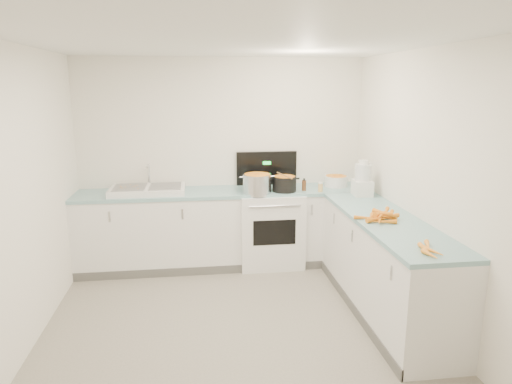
{
  "coord_description": "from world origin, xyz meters",
  "views": [
    {
      "loc": [
        -0.33,
        -3.63,
        2.16
      ],
      "look_at": [
        0.3,
        1.1,
        1.05
      ],
      "focal_mm": 32.0,
      "sensor_mm": 36.0,
      "label": 1
    }
  ],
  "objects": [
    {
      "name": "food_processor",
      "position": [
        1.54,
        1.24,
        1.11
      ],
      "size": [
        0.21,
        0.25,
        0.41
      ],
      "color": "white",
      "rests_on": "counter_right"
    },
    {
      "name": "stove",
      "position": [
        0.55,
        1.69,
        0.47
      ],
      "size": [
        0.76,
        0.65,
        1.36
      ],
      "color": "white",
      "rests_on": "ground"
    },
    {
      "name": "peeled_carrots",
      "position": [
        1.39,
        -0.58,
        0.96
      ],
      "size": [
        0.17,
        0.36,
        0.04
      ],
      "color": "orange",
      "rests_on": "counter_right"
    },
    {
      "name": "wall_front",
      "position": [
        0.0,
        -2.0,
        1.25
      ],
      "size": [
        3.5,
        0.0,
        2.5
      ],
      "primitive_type": null,
      "rotation": [
        -1.57,
        0.0,
        0.0
      ],
      "color": "white",
      "rests_on": "ground"
    },
    {
      "name": "steel_pot",
      "position": [
        0.37,
        1.53,
        1.04
      ],
      "size": [
        0.35,
        0.35,
        0.24
      ],
      "primitive_type": "cylinder",
      "rotation": [
        0.0,
        0.0,
        -0.08
      ],
      "color": "silver",
      "rests_on": "stove"
    },
    {
      "name": "black_pot",
      "position": [
        0.7,
        1.56,
        1.02
      ],
      "size": [
        0.35,
        0.35,
        0.2
      ],
      "primitive_type": "cylinder",
      "rotation": [
        0.0,
        0.0,
        0.28
      ],
      "color": "black",
      "rests_on": "stove"
    },
    {
      "name": "ceiling",
      "position": [
        0.0,
        0.0,
        2.5
      ],
      "size": [
        3.5,
        4.0,
        0.0
      ],
      "primitive_type": null,
      "rotation": [
        3.14,
        0.0,
        0.0
      ],
      "color": "white",
      "rests_on": "ground"
    },
    {
      "name": "wall_back",
      "position": [
        0.0,
        2.0,
        1.25
      ],
      "size": [
        3.5,
        0.0,
        2.5
      ],
      "primitive_type": null,
      "rotation": [
        1.57,
        0.0,
        0.0
      ],
      "color": "white",
      "rests_on": "ground"
    },
    {
      "name": "carrot_pile",
      "position": [
        1.38,
        0.29,
        0.97
      ],
      "size": [
        0.43,
        0.46,
        0.09
      ],
      "color": "orange",
      "rests_on": "counter_right"
    },
    {
      "name": "wooden_spoon",
      "position": [
        0.7,
        1.56,
        1.13
      ],
      "size": [
        0.12,
        0.39,
        0.02
      ],
      "primitive_type": "cylinder",
      "rotation": [
        1.57,
        0.0,
        0.25
      ],
      "color": "#AD7A47",
      "rests_on": "black_pot"
    },
    {
      "name": "sink",
      "position": [
        -0.9,
        1.7,
        0.98
      ],
      "size": [
        0.86,
        0.52,
        0.31
      ],
      "color": "white",
      "rests_on": "counter_back"
    },
    {
      "name": "wall_right",
      "position": [
        1.75,
        0.0,
        1.25
      ],
      "size": [
        0.0,
        4.0,
        2.5
      ],
      "primitive_type": null,
      "rotation": [
        1.57,
        0.0,
        -1.57
      ],
      "color": "white",
      "rests_on": "ground"
    },
    {
      "name": "extract_bottle",
      "position": [
        0.94,
        1.56,
        1.0
      ],
      "size": [
        0.05,
        0.05,
        0.13
      ],
      "primitive_type": "cylinder",
      "color": "#593319",
      "rests_on": "counter_back"
    },
    {
      "name": "counter_back",
      "position": [
        0.0,
        1.7,
        0.47
      ],
      "size": [
        3.5,
        0.62,
        0.94
      ],
      "color": "white",
      "rests_on": "ground"
    },
    {
      "name": "floor",
      "position": [
        0.0,
        0.0,
        0.0
      ],
      "size": [
        3.5,
        4.0,
        0.0
      ],
      "primitive_type": null,
      "color": "gray",
      "rests_on": "ground"
    },
    {
      "name": "mixing_bowl",
      "position": [
        1.39,
        1.75,
        1.01
      ],
      "size": [
        0.37,
        0.37,
        0.13
      ],
      "primitive_type": "cylinder",
      "rotation": [
        0.0,
        0.0,
        -0.37
      ],
      "color": "white",
      "rests_on": "counter_back"
    },
    {
      "name": "counter_right",
      "position": [
        1.45,
        0.3,
        0.47
      ],
      "size": [
        0.62,
        2.2,
        0.94
      ],
      "color": "white",
      "rests_on": "ground"
    },
    {
      "name": "peelings",
      "position": [
        -1.11,
        1.68,
        1.02
      ],
      "size": [
        0.24,
        0.26,
        0.01
      ],
      "color": "tan",
      "rests_on": "sink"
    },
    {
      "name": "spice_jar",
      "position": [
        1.12,
        1.49,
        0.99
      ],
      "size": [
        0.06,
        0.06,
        0.1
      ],
      "primitive_type": "cylinder",
      "color": "#E5B266",
      "rests_on": "counter_back"
    },
    {
      "name": "wall_left",
      "position": [
        -1.75,
        0.0,
        1.25
      ],
      "size": [
        0.0,
        4.0,
        2.5
      ],
      "primitive_type": null,
      "rotation": [
        1.57,
        0.0,
        1.57
      ],
      "color": "white",
      "rests_on": "ground"
    }
  ]
}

